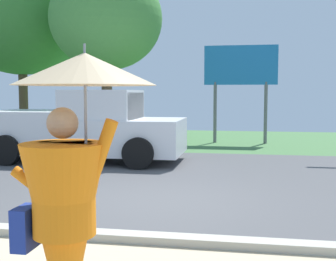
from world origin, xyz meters
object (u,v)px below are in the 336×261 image
object	(u,v)px
tree_left_far	(106,20)
monk_pedestrian	(69,194)
roadside_billboard	(241,72)
tree_center_back	(21,10)
pickup_truck	(86,128)

from	to	relation	value
tree_left_far	monk_pedestrian	bearing A→B (deg)	-73.49
roadside_billboard	tree_center_back	xyz separation A→B (m)	(-8.72, 0.59, 2.56)
monk_pedestrian	tree_left_far	world-z (taller)	tree_left_far
roadside_billboard	pickup_truck	bearing A→B (deg)	-128.78
pickup_truck	monk_pedestrian	bearing A→B (deg)	-65.44
monk_pedestrian	tree_left_far	size ratio (longest dim) A/B	0.35
roadside_billboard	monk_pedestrian	bearing A→B (deg)	-94.62
tree_left_far	tree_center_back	bearing A→B (deg)	152.89
monk_pedestrian	pickup_truck	size ratio (longest dim) A/B	0.41
monk_pedestrian	pickup_truck	bearing A→B (deg)	97.42
monk_pedestrian	pickup_truck	distance (m)	8.67
monk_pedestrian	tree_center_back	xyz separation A→B (m)	(-7.65, 13.71, 4.02)
tree_left_far	tree_center_back	world-z (taller)	tree_center_back
monk_pedestrian	roadside_billboard	bearing A→B (deg)	73.08
tree_center_back	tree_left_far	bearing A→B (deg)	-27.11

